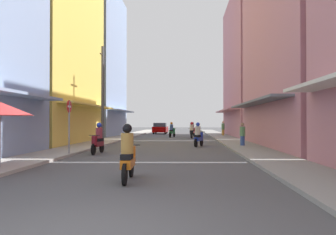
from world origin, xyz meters
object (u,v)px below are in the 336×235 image
motorbike_black (191,131)px  vendor_umbrella (0,109)px  parked_car (160,128)px  motorbike_green (172,130)px  motorbike_maroon (98,140)px  pedestrian_foreground (242,135)px  motorbike_orange (128,155)px  pedestrian_far (223,129)px  motorbike_blue (199,136)px  street_sign_no_entry (69,120)px  utility_pole (103,95)px  motorbike_red (193,130)px

motorbike_black → vendor_umbrella: (-6.70, -20.85, 1.36)m
parked_car → vendor_umbrella: size_ratio=1.80×
motorbike_green → motorbike_maroon: size_ratio=0.97×
motorbike_maroon → pedestrian_foreground: 9.22m
motorbike_orange → pedestrian_far: pedestrian_far is taller
motorbike_maroon → motorbike_blue: (5.29, 4.90, 0.00)m
parked_car → street_sign_no_entry: (-2.12, -27.14, 0.98)m
pedestrian_foreground → street_sign_no_entry: size_ratio=0.59×
motorbike_green → vendor_umbrella: vendor_umbrella is taller
parked_car → motorbike_black: bearing=-70.1°
utility_pole → motorbike_blue: bearing=-3.4°
motorbike_maroon → pedestrian_far: (8.47, 19.07, 0.13)m
motorbike_red → motorbike_green: bearing=-148.9°
motorbike_red → street_sign_no_entry: (-6.25, -19.36, 1.01)m
motorbike_black → parked_car: bearing=109.9°
motorbike_black → pedestrian_foreground: bearing=-73.9°
street_sign_no_entry → pedestrian_foreground: bearing=31.8°
parked_car → street_sign_no_entry: bearing=-94.5°
motorbike_orange → street_sign_no_entry: 7.38m
motorbike_green → street_sign_no_entry: street_sign_no_entry is taller
pedestrian_far → motorbike_orange: bearing=-102.0°
motorbike_black → utility_pole: utility_pole is taller
motorbike_black → pedestrian_far: size_ratio=1.09×
parked_car → motorbike_blue: bearing=-78.6°
motorbike_blue → motorbike_red: same height
motorbike_red → motorbike_black: bearing=-93.8°
pedestrian_foreground → utility_pole: bearing=175.3°
street_sign_no_entry → motorbike_maroon: bearing=46.6°
motorbike_maroon → motorbike_black: bearing=71.9°
motorbike_red → utility_pole: utility_pole is taller
motorbike_maroon → motorbike_red: 18.94m
motorbike_black → motorbike_blue: same height
vendor_umbrella → street_sign_no_entry: bearing=81.8°
motorbike_green → vendor_umbrella: 23.12m
motorbike_green → vendor_umbrella: size_ratio=0.77×
motorbike_blue → motorbike_red: 13.32m
pedestrian_far → utility_pole: size_ratio=0.25×
motorbike_orange → pedestrian_far: 26.93m
vendor_umbrella → motorbike_green: bearing=78.2°
motorbike_maroon → street_sign_no_entry: size_ratio=0.68×
motorbike_red → pedestrian_foreground: size_ratio=1.15×
motorbike_black → motorbike_red: 3.06m
motorbike_green → motorbike_black: (1.97, -1.74, 0.00)m
motorbike_blue → vendor_umbrella: size_ratio=0.76×
parked_car → pedestrian_foreground: 22.60m
motorbike_red → pedestrian_far: size_ratio=1.07×
motorbike_orange → vendor_umbrella: size_ratio=0.79×
pedestrian_far → parked_car: bearing=137.0°
motorbike_black → pedestrian_foreground: 11.09m
motorbike_red → motorbike_orange: bearing=-95.1°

